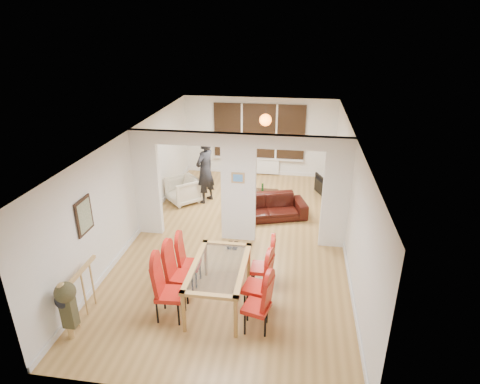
% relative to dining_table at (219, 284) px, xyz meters
% --- Properties ---
extents(floor, '(5.00, 9.00, 0.01)m').
position_rel_dining_table_xyz_m(floor, '(-0.01, 2.46, -0.41)').
color(floor, '#A87E44').
rests_on(floor, ground).
extents(room_walls, '(5.00, 9.00, 2.60)m').
position_rel_dining_table_xyz_m(room_walls, '(-0.01, 2.46, 0.89)').
color(room_walls, silver).
rests_on(room_walls, floor).
extents(divider_wall, '(5.00, 0.18, 2.60)m').
position_rel_dining_table_xyz_m(divider_wall, '(-0.01, 2.46, 0.89)').
color(divider_wall, white).
rests_on(divider_wall, floor).
extents(bay_window_blinds, '(3.00, 0.08, 1.80)m').
position_rel_dining_table_xyz_m(bay_window_blinds, '(-0.01, 6.90, 1.09)').
color(bay_window_blinds, black).
rests_on(bay_window_blinds, room_walls).
extents(radiator, '(1.40, 0.08, 0.50)m').
position_rel_dining_table_xyz_m(radiator, '(-0.01, 6.86, -0.11)').
color(radiator, white).
rests_on(radiator, floor).
extents(pendant_light, '(0.36, 0.36, 0.36)m').
position_rel_dining_table_xyz_m(pendant_light, '(0.29, 5.76, 1.74)').
color(pendant_light, orange).
rests_on(pendant_light, room_walls).
extents(stair_newel, '(0.40, 1.20, 1.10)m').
position_rel_dining_table_xyz_m(stair_newel, '(-2.26, -0.74, 0.14)').
color(stair_newel, tan).
rests_on(stair_newel, floor).
extents(wall_poster, '(0.04, 0.52, 0.67)m').
position_rel_dining_table_xyz_m(wall_poster, '(-2.48, 0.06, 1.19)').
color(wall_poster, gray).
rests_on(wall_poster, room_walls).
extents(pillar_photo, '(0.30, 0.03, 0.25)m').
position_rel_dining_table_xyz_m(pillar_photo, '(-0.01, 2.36, 1.19)').
color(pillar_photo, '#4C8CD8').
rests_on(pillar_photo, divider_wall).
extents(dining_table, '(0.98, 1.74, 0.82)m').
position_rel_dining_table_xyz_m(dining_table, '(0.00, 0.00, 0.00)').
color(dining_table, '#A3783C').
rests_on(dining_table, floor).
extents(dining_chair_la, '(0.49, 0.49, 1.15)m').
position_rel_dining_table_xyz_m(dining_chair_la, '(-0.76, -0.50, 0.17)').
color(dining_chair_la, '#AC1A11').
rests_on(dining_chair_la, floor).
extents(dining_chair_lb, '(0.47, 0.47, 1.08)m').
position_rel_dining_table_xyz_m(dining_chair_lb, '(-0.75, 0.06, 0.13)').
color(dining_chair_lb, '#AC1A11').
rests_on(dining_chair_lb, floor).
extents(dining_chair_lc, '(0.42, 0.42, 1.01)m').
position_rel_dining_table_xyz_m(dining_chair_lc, '(-0.70, 0.52, 0.10)').
color(dining_chair_lc, '#AC1A11').
rests_on(dining_chair_lc, floor).
extents(dining_chair_ra, '(0.51, 0.51, 1.05)m').
position_rel_dining_table_xyz_m(dining_chair_ra, '(0.75, -0.57, 0.12)').
color(dining_chair_ra, '#AC1A11').
rests_on(dining_chair_ra, floor).
extents(dining_chair_rb, '(0.53, 0.53, 1.13)m').
position_rel_dining_table_xyz_m(dining_chair_rb, '(0.70, -0.08, 0.16)').
color(dining_chair_rb, '#AC1A11').
rests_on(dining_chair_rb, floor).
extents(dining_chair_rc, '(0.43, 0.43, 1.05)m').
position_rel_dining_table_xyz_m(dining_chair_rc, '(0.73, 0.59, 0.12)').
color(dining_chair_rc, '#AC1A11').
rests_on(dining_chair_rc, floor).
extents(sofa, '(2.24, 1.40, 0.61)m').
position_rel_dining_table_xyz_m(sofa, '(0.54, 3.65, -0.10)').
color(sofa, black).
rests_on(sofa, floor).
extents(armchair, '(1.14, 1.14, 0.75)m').
position_rel_dining_table_xyz_m(armchair, '(-1.91, 4.27, -0.04)').
color(armchair, beige).
rests_on(armchair, floor).
extents(person, '(0.82, 0.70, 1.90)m').
position_rel_dining_table_xyz_m(person, '(-1.28, 4.45, 0.54)').
color(person, black).
rests_on(person, floor).
extents(television, '(0.97, 0.52, 0.57)m').
position_rel_dining_table_xyz_m(television, '(1.99, 5.31, -0.12)').
color(television, black).
rests_on(television, floor).
extents(coffee_table, '(0.94, 0.53, 0.21)m').
position_rel_dining_table_xyz_m(coffee_table, '(0.33, 4.93, -0.30)').
color(coffee_table, black).
rests_on(coffee_table, floor).
extents(bottle, '(0.06, 0.06, 0.25)m').
position_rel_dining_table_xyz_m(bottle, '(0.32, 4.95, -0.07)').
color(bottle, '#143F19').
rests_on(bottle, coffee_table).
extents(bowl, '(0.21, 0.21, 0.05)m').
position_rel_dining_table_xyz_m(bowl, '(0.13, 4.83, -0.17)').
color(bowl, black).
rests_on(bowl, coffee_table).
extents(shoes, '(0.23, 0.25, 0.10)m').
position_rel_dining_table_xyz_m(shoes, '(-0.09, 1.99, -0.36)').
color(shoes, black).
rests_on(shoes, floor).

